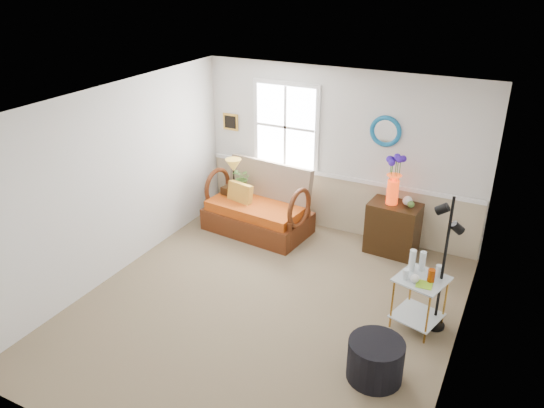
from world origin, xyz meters
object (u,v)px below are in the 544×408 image
at_px(loveseat, 257,201).
at_px(ottoman, 375,360).
at_px(cabinet, 393,228).
at_px(lamp_stand, 236,203).
at_px(floor_lamp, 443,265).
at_px(side_table, 419,303).

bearing_deg(loveseat, ottoman, -35.81).
xyz_separation_m(loveseat, cabinet, (2.11, 0.31, -0.14)).
relative_size(lamp_stand, floor_lamp, 0.37).
xyz_separation_m(lamp_stand, ottoman, (3.18, -2.55, -0.09)).
distance_m(lamp_stand, side_table, 3.68).
height_order(side_table, floor_lamp, floor_lamp).
bearing_deg(cabinet, ottoman, -74.74).
relative_size(floor_lamp, ottoman, 2.90).
xyz_separation_m(side_table, ottoman, (-0.19, -1.06, -0.11)).
height_order(side_table, ottoman, side_table).
bearing_deg(lamp_stand, side_table, -23.78).
bearing_deg(floor_lamp, lamp_stand, 159.70).
height_order(cabinet, ottoman, cabinet).
distance_m(cabinet, ottoman, 2.75).
bearing_deg(side_table, floor_lamp, 26.24).
bearing_deg(loveseat, side_table, -18.82).
distance_m(lamp_stand, cabinet, 2.62).
bearing_deg(ottoman, loveseat, 138.32).
xyz_separation_m(cabinet, ottoman, (0.56, -2.69, -0.17)).
relative_size(lamp_stand, side_table, 0.93).
xyz_separation_m(lamp_stand, floor_lamp, (3.57, -1.39, 0.54)).
height_order(loveseat, ottoman, loveseat).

